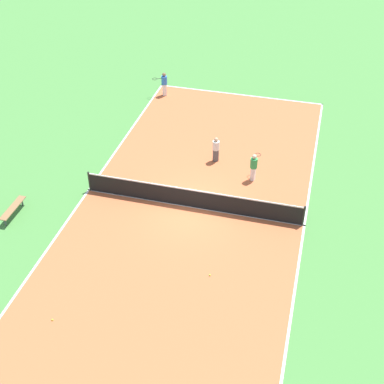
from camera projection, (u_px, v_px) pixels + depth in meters
ground_plane at (192, 207)px, 25.13m from camera, size 80.00×80.00×0.00m
court_surface at (192, 207)px, 25.12m from camera, size 10.58×24.01×0.02m
tennis_net at (192, 198)px, 24.78m from camera, size 10.38×0.10×1.07m
bench at (13, 208)px, 24.43m from camera, size 0.36×1.82×0.45m
player_near_blue at (164, 83)px, 33.73m from camera, size 0.99×0.69×1.53m
player_far_white at (216, 148)px, 27.75m from camera, size 0.51×0.51×1.41m
player_far_green at (254, 166)px, 26.35m from camera, size 0.48×0.97×1.50m
tennis_ball_near_net at (210, 275)px, 21.55m from camera, size 0.07×0.07×0.07m
tennis_ball_midcourt at (52, 320)px, 19.73m from camera, size 0.07×0.07×0.07m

